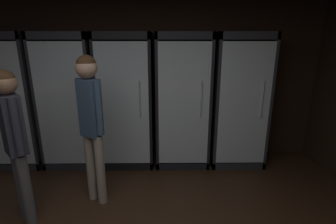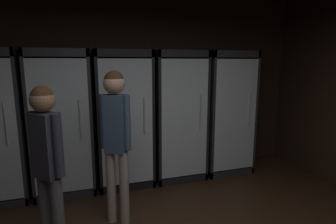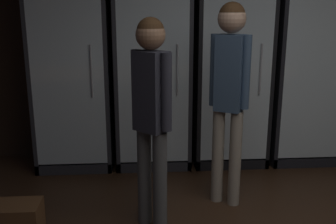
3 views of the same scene
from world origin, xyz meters
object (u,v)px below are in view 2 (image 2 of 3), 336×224
(cooler_far_right, at_px, (225,113))
(shopper_far, at_px, (47,155))
(cooler_right, at_px, (177,117))
(shopper_near, at_px, (116,129))
(cooler_left, at_px, (63,124))
(cooler_center, at_px, (123,120))

(cooler_far_right, relative_size, shopper_far, 1.23)
(cooler_right, distance_m, shopper_near, 1.48)
(cooler_left, bearing_deg, cooler_center, -0.02)
(shopper_near, bearing_deg, cooler_center, 77.02)
(cooler_left, distance_m, shopper_far, 1.35)
(cooler_right, distance_m, cooler_far_right, 0.82)
(cooler_center, height_order, cooler_far_right, same)
(cooler_right, xyz_separation_m, cooler_far_right, (0.82, -0.00, 0.00))
(cooler_right, distance_m, shopper_far, 2.17)
(cooler_center, relative_size, cooler_far_right, 1.00)
(cooler_center, height_order, shopper_near, cooler_center)
(cooler_center, height_order, shopper_far, cooler_center)
(shopper_near, bearing_deg, cooler_left, 120.06)
(cooler_left, height_order, cooler_center, same)
(cooler_right, xyz_separation_m, shopper_far, (-1.70, -1.35, 0.03))
(cooler_far_right, distance_m, shopper_near, 2.14)
(shopper_far, bearing_deg, cooler_left, 87.70)
(cooler_right, bearing_deg, cooler_left, -179.97)
(cooler_left, distance_m, shopper_near, 1.18)
(cooler_left, distance_m, cooler_center, 0.82)
(shopper_far, bearing_deg, shopper_near, 27.45)
(cooler_left, distance_m, cooler_far_right, 2.47)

